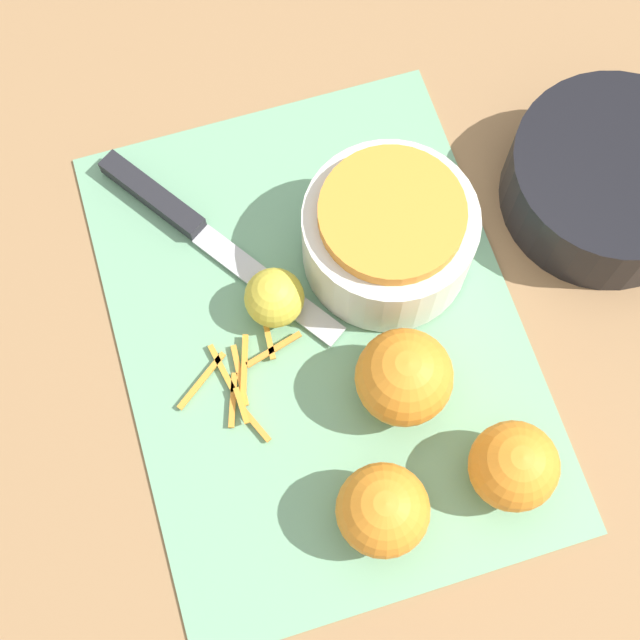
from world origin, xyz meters
name	(u,v)px	position (x,y,z in m)	size (l,w,h in m)	color
ground_plane	(320,334)	(0.00, 0.00, 0.00)	(4.00, 4.00, 0.00)	#9E754C
cutting_board	(320,333)	(0.00, 0.00, 0.00)	(0.47, 0.35, 0.01)	#75AD84
bowl_speckled	(389,234)	(-0.05, 0.08, 0.05)	(0.15, 0.15, 0.09)	silver
bowl_dark	(610,181)	(-0.05, 0.29, 0.03)	(0.19, 0.19, 0.07)	black
knife	(178,215)	(-0.14, -0.09, 0.01)	(0.24, 0.17, 0.02)	#232328
orange_left	(404,377)	(0.07, 0.05, 0.05)	(0.08, 0.08, 0.08)	orange
orange_right	(514,466)	(0.17, 0.11, 0.04)	(0.07, 0.07, 0.07)	orange
orange_back	(386,509)	(0.17, 0.00, 0.04)	(0.07, 0.07, 0.07)	orange
lemon	(274,298)	(-0.03, -0.03, 0.03)	(0.05, 0.05, 0.05)	gold
peel_pile	(241,377)	(0.02, -0.08, 0.01)	(0.11, 0.12, 0.01)	orange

